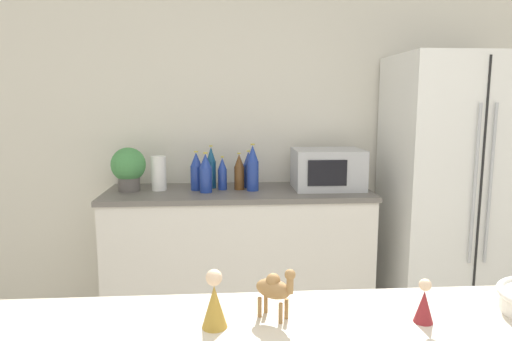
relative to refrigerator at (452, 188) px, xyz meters
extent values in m
cube|color=silver|center=(-1.24, 0.40, 0.36)|extent=(8.00, 0.06, 2.55)
cube|color=silver|center=(-1.50, 0.07, -0.48)|extent=(1.80, 0.60, 0.87)
cube|color=#66605B|center=(-1.50, 0.07, -0.03)|extent=(1.83, 0.63, 0.03)
cube|color=white|center=(0.00, 0.00, 0.00)|extent=(0.87, 0.70, 1.83)
cube|color=black|center=(0.00, -0.35, 0.00)|extent=(0.01, 0.01, 1.76)
cylinder|color=#B2B5BA|center=(-0.05, -0.37, 0.09)|extent=(0.02, 0.02, 1.01)
cylinder|color=#B2B5BA|center=(0.05, -0.37, 0.09)|extent=(0.02, 0.02, 1.01)
cube|color=#B7AD99|center=(-1.31, -1.99, 0.03)|extent=(1.88, 0.44, 0.03)
cylinder|color=#595451|center=(-2.26, 0.10, 0.04)|extent=(0.15, 0.15, 0.09)
sphere|color=#478E4C|center=(-2.26, 0.10, 0.17)|extent=(0.24, 0.24, 0.24)
cylinder|color=white|center=(-2.06, 0.11, 0.11)|extent=(0.10, 0.10, 0.24)
cube|color=#B2B5BA|center=(-0.87, 0.09, 0.13)|extent=(0.48, 0.36, 0.28)
cube|color=black|center=(-0.92, -0.09, 0.13)|extent=(0.26, 0.01, 0.17)
cylinder|color=navy|center=(-1.41, 0.05, 0.09)|extent=(0.08, 0.08, 0.20)
cone|color=navy|center=(-1.41, 0.05, 0.25)|extent=(0.08, 0.08, 0.11)
cylinder|color=gold|center=(-1.41, 0.05, 0.31)|extent=(0.03, 0.03, 0.01)
cylinder|color=navy|center=(-1.80, 0.10, 0.08)|extent=(0.08, 0.08, 0.17)
cone|color=navy|center=(-1.80, 0.10, 0.21)|extent=(0.08, 0.08, 0.10)
cylinder|color=gold|center=(-1.80, 0.10, 0.26)|extent=(0.03, 0.03, 0.01)
cylinder|color=navy|center=(-1.69, 0.17, 0.09)|extent=(0.07, 0.07, 0.19)
cone|color=navy|center=(-1.69, 0.17, 0.23)|extent=(0.07, 0.07, 0.11)
cylinder|color=gold|center=(-1.69, 0.17, 0.29)|extent=(0.02, 0.02, 0.01)
cylinder|color=navy|center=(-1.43, 0.17, 0.07)|extent=(0.07, 0.07, 0.17)
cone|color=navy|center=(-1.43, 0.17, 0.20)|extent=(0.07, 0.07, 0.09)
cylinder|color=gold|center=(-1.43, 0.17, 0.25)|extent=(0.03, 0.03, 0.01)
cylinder|color=navy|center=(-1.73, 0.01, 0.08)|extent=(0.08, 0.08, 0.17)
cone|color=navy|center=(-1.73, 0.01, 0.21)|extent=(0.08, 0.08, 0.10)
cylinder|color=gold|center=(-1.73, 0.01, 0.26)|extent=(0.03, 0.03, 0.01)
cylinder|color=brown|center=(-1.50, 0.09, 0.07)|extent=(0.07, 0.07, 0.16)
cone|color=brown|center=(-1.50, 0.09, 0.20)|extent=(0.07, 0.07, 0.09)
cylinder|color=gold|center=(-1.50, 0.09, 0.25)|extent=(0.02, 0.02, 0.01)
cylinder|color=navy|center=(-1.62, 0.10, 0.06)|extent=(0.06, 0.06, 0.15)
cone|color=navy|center=(-1.62, 0.10, 0.18)|extent=(0.06, 0.06, 0.08)
cylinder|color=gold|center=(-1.62, 0.10, 0.22)|extent=(0.02, 0.02, 0.01)
ellipsoid|color=olive|center=(-1.47, -1.93, 0.12)|extent=(0.11, 0.10, 0.05)
sphere|color=olive|center=(-1.47, -1.93, 0.15)|extent=(0.04, 0.04, 0.04)
cylinder|color=olive|center=(-1.43, -1.96, 0.15)|extent=(0.02, 0.02, 0.05)
sphere|color=olive|center=(-1.43, -1.96, 0.17)|extent=(0.03, 0.03, 0.03)
cylinder|color=olive|center=(-1.44, -1.94, 0.07)|extent=(0.01, 0.01, 0.05)
cylinder|color=olive|center=(-1.46, -1.96, 0.07)|extent=(0.01, 0.01, 0.05)
cylinder|color=olive|center=(-1.49, -1.90, 0.07)|extent=(0.01, 0.01, 0.05)
cylinder|color=olive|center=(-1.51, -1.92, 0.07)|extent=(0.01, 0.01, 0.05)
cone|color=maroon|center=(-1.09, -1.98, 0.09)|extent=(0.05, 0.05, 0.08)
sphere|color=beige|center=(-1.09, -1.98, 0.14)|extent=(0.03, 0.03, 0.03)
cone|color=#B28933|center=(-1.63, -1.97, 0.10)|extent=(0.06, 0.06, 0.11)
sphere|color=beige|center=(-1.63, -1.97, 0.17)|extent=(0.04, 0.04, 0.04)
camera|label=1|loc=(-1.60, -3.05, 0.61)|focal=32.00mm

